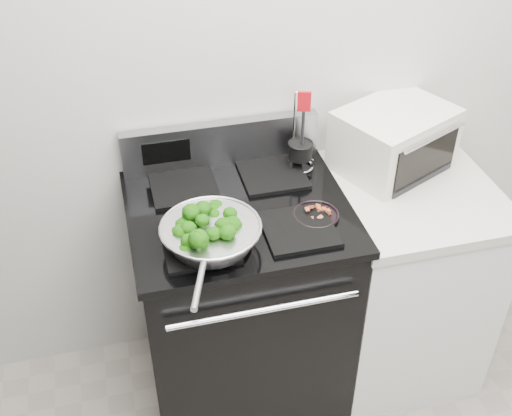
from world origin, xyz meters
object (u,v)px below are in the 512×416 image
object	(u,v)px
bacon_plate	(316,213)
utensil_holder	(300,154)
gas_range	(241,300)
skillet	(211,234)
toaster_oven	(394,139)

from	to	relation	value
bacon_plate	utensil_holder	size ratio (longest dim) A/B	0.49
bacon_plate	utensil_holder	world-z (taller)	utensil_holder
utensil_holder	gas_range	bearing A→B (deg)	-127.60
gas_range	skillet	bearing A→B (deg)	-126.25
skillet	utensil_holder	size ratio (longest dim) A/B	1.55
bacon_plate	toaster_oven	distance (m)	0.50
gas_range	utensil_holder	bearing A→B (deg)	34.37
utensil_holder	skillet	bearing A→B (deg)	-120.00
skillet	toaster_oven	bearing A→B (deg)	42.06
skillet	bacon_plate	distance (m)	0.39
gas_range	utensil_holder	xyz separation A→B (m)	(0.29, 0.20, 0.52)
bacon_plate	skillet	bearing A→B (deg)	-170.18
toaster_oven	skillet	bearing A→B (deg)	179.01
bacon_plate	utensil_holder	bearing A→B (deg)	83.19
gas_range	utensil_holder	size ratio (longest dim) A/B	3.39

